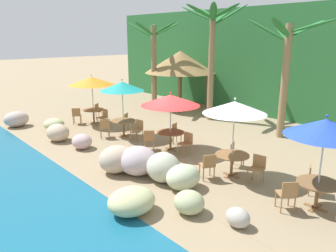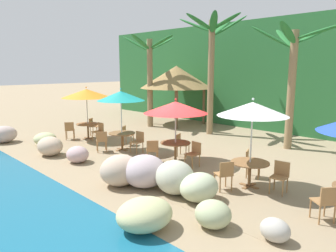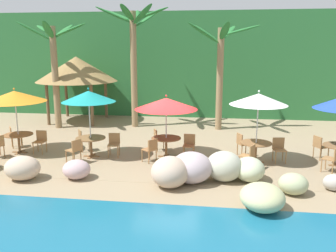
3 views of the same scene
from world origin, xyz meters
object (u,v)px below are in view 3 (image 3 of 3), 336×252
(dining_table_red, at_px, (166,141))
(chair_red_left, at_px, (151,149))
(chair_orange_inland, at_px, (14,135))
(chair_teal_seaward, at_px, (114,143))
(chair_blue_left, at_px, (333,158))
(umbrella_red, at_px, (166,104))
(palapa_hut, at_px, (77,69))
(chair_orange_seaward, at_px, (41,140))
(dining_table_teal, at_px, (91,141))
(umbrella_teal, at_px, (89,96))
(palm_tree_nearest, at_px, (54,59))
(chair_teal_inland, at_px, (83,139))
(dining_table_white, at_px, (256,146))
(dining_table_orange, at_px, (19,137))
(umbrella_orange, at_px, (15,96))
(chair_red_seaward, at_px, (189,144))
(chair_white_seaward, at_px, (279,148))
(chair_white_left, at_px, (249,155))
(chair_teal_left, at_px, (75,149))
(chair_white_inland, at_px, (242,143))
(chair_blue_inland, at_px, (319,146))
(umbrella_white, at_px, (259,99))
(palm_tree_third, at_px, (220,59))
(chair_red_inland, at_px, (158,138))
(palm_tree_second, at_px, (134,44))

(dining_table_red, relative_size, chair_red_left, 1.26)
(chair_orange_inland, relative_size, chair_teal_seaward, 1.00)
(chair_blue_left, bearing_deg, umbrella_red, 170.03)
(chair_teal_seaward, distance_m, palapa_hut, 7.54)
(chair_orange_seaward, xyz_separation_m, umbrella_red, (4.90, 0.13, 1.51))
(chair_blue_left, bearing_deg, dining_table_red, 170.03)
(dining_table_teal, bearing_deg, chair_teal_seaward, 12.62)
(umbrella_teal, relative_size, palm_tree_nearest, 0.50)
(chair_teal_inland, bearing_deg, dining_table_white, -4.71)
(dining_table_orange, xyz_separation_m, dining_table_white, (8.99, -0.03, 0.00))
(dining_table_white, bearing_deg, umbrella_teal, -178.97)
(chair_blue_left, bearing_deg, umbrella_teal, 175.66)
(umbrella_orange, distance_m, chair_red_seaward, 6.82)
(umbrella_red, xyz_separation_m, chair_red_seaward, (0.85, 0.06, -1.51))
(chair_white_seaward, xyz_separation_m, palm_tree_nearest, (-10.22, 4.23, 2.95))
(dining_table_teal, height_order, chair_red_seaward, chair_red_seaward)
(chair_white_left, bearing_deg, dining_table_orange, 174.56)
(chair_teal_left, relative_size, chair_white_seaward, 1.00)
(dining_table_white, bearing_deg, chair_blue_left, -17.47)
(chair_white_left, height_order, palm_tree_nearest, palm_tree_nearest)
(chair_white_inland, bearing_deg, umbrella_red, -169.91)
(chair_blue_inland, xyz_separation_m, palm_tree_nearest, (-11.74, 3.71, 2.95))
(chair_teal_seaward, height_order, chair_blue_left, same)
(umbrella_white, relative_size, palm_tree_third, 0.50)
(chair_white_seaward, bearing_deg, chair_blue_left, -31.56)
(chair_red_inland, bearing_deg, umbrella_teal, -155.25)
(umbrella_white, xyz_separation_m, palm_tree_nearest, (-9.38, 4.43, 1.19))
(dining_table_teal, height_order, chair_red_inland, chair_red_inland)
(chair_blue_inland, bearing_deg, chair_teal_left, -169.41)
(chair_red_inland, height_order, palm_tree_third, palm_tree_third)
(palm_tree_second, bearing_deg, dining_table_orange, -123.73)
(dining_table_teal, distance_m, umbrella_white, 6.26)
(chair_orange_seaward, distance_m, dining_table_teal, 2.12)
(chair_blue_inland, height_order, chair_blue_left, same)
(dining_table_orange, bearing_deg, palapa_hut, 89.81)
(chair_orange_inland, bearing_deg, chair_white_seaward, -2.55)
(chair_red_left, relative_size, palapa_hut, 0.20)
(palapa_hut, bearing_deg, chair_red_left, -51.62)
(chair_orange_inland, height_order, dining_table_white, chair_orange_inland)
(chair_teal_seaward, bearing_deg, palm_tree_third, 52.39)
(chair_white_left, bearing_deg, palm_tree_second, 131.14)
(chair_teal_inland, distance_m, chair_teal_left, 1.47)
(chair_orange_seaward, bearing_deg, umbrella_teal, -6.03)
(chair_red_left, bearing_deg, dining_table_white, 7.48)
(dining_table_red, distance_m, chair_white_inland, 2.86)
(dining_table_white, bearing_deg, chair_blue_inland, 16.93)
(chair_orange_seaward, height_order, chair_orange_inland, same)
(chair_red_left, xyz_separation_m, chair_blue_left, (6.06, -0.26, 0.00))
(umbrella_red, relative_size, dining_table_red, 2.13)
(palm_tree_nearest, bearing_deg, chair_red_inland, -31.01)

